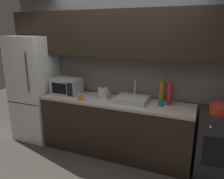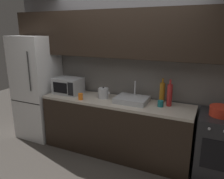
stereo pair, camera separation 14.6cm
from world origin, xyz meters
TOP-DOWN VIEW (x-y plane):
  - back_wall at (0.00, 1.20)m, footprint 4.12×0.44m
  - counter_run at (0.00, 0.90)m, footprint 2.38×0.60m
  - refrigerator at (-1.57, 0.90)m, footprint 0.68×0.69m
  - oven_range at (1.53, 0.90)m, footprint 0.60×0.62m
  - microwave at (-0.89, 0.92)m, footprint 0.46×0.35m
  - sink_basin at (0.26, 0.93)m, footprint 0.48×0.38m
  - kettle at (-0.22, 0.93)m, footprint 0.20×0.16m
  - wine_bottle_amber at (0.67, 1.12)m, footprint 0.08×0.08m
  - wine_bottle_red at (0.80, 1.00)m, footprint 0.08×0.08m
  - mug_teal at (0.70, 0.92)m, footprint 0.08×0.08m
  - mug_orange at (-0.51, 0.70)m, footprint 0.07×0.07m
  - cooking_pot at (1.48, 0.90)m, footprint 0.28×0.28m

SIDE VIEW (x-z plane):
  - counter_run at x=0.00m, z-range 0.00..0.90m
  - oven_range at x=1.53m, z-range 0.00..0.90m
  - refrigerator at x=-1.57m, z-range 0.00..1.86m
  - sink_basin at x=0.26m, z-range 0.79..1.09m
  - mug_teal at x=0.70m, z-range 0.90..0.99m
  - mug_orange at x=-0.51m, z-range 0.90..1.00m
  - cooking_pot at x=1.48m, z-range 0.90..1.03m
  - kettle at x=-0.22m, z-range 0.89..1.08m
  - microwave at x=-0.89m, z-range 0.90..1.17m
  - wine_bottle_amber at x=0.67m, z-range 0.87..1.24m
  - wine_bottle_red at x=0.80m, z-range 0.87..1.26m
  - back_wall at x=0.00m, z-range 0.30..2.80m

